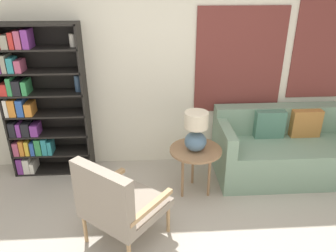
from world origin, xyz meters
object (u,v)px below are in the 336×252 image
object	(u,v)px
bookshelf	(35,104)
side_table	(196,153)
couch	(287,150)
table_lamp	(196,131)
armchair	(116,202)

from	to	relation	value
bookshelf	side_table	xyz separation A→B (m)	(1.82, -0.58, -0.40)
couch	table_lamp	xyz separation A→B (m)	(-1.19, -0.35, 0.46)
armchair	side_table	world-z (taller)	armchair
armchair	side_table	bearing A→B (deg)	43.61
side_table	table_lamp	world-z (taller)	table_lamp
armchair	bookshelf	bearing A→B (deg)	127.02
armchair	couch	distance (m)	2.28
bookshelf	couch	size ratio (longest dim) A/B	1.05
side_table	table_lamp	bearing A→B (deg)	-113.74
side_table	table_lamp	distance (m)	0.28
armchair	side_table	xyz separation A→B (m)	(0.80, 0.77, 0.02)
bookshelf	table_lamp	distance (m)	1.91
bookshelf	armchair	xyz separation A→B (m)	(1.02, -1.35, -0.42)
bookshelf	side_table	bearing A→B (deg)	-17.71
couch	bookshelf	bearing A→B (deg)	175.26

